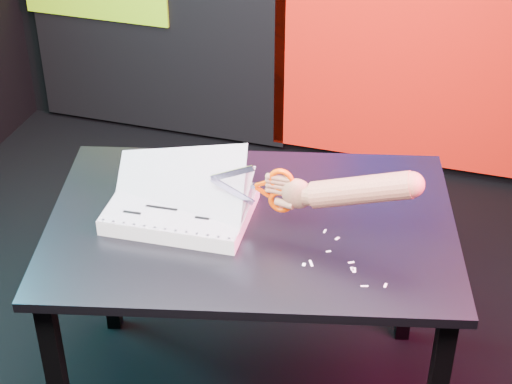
% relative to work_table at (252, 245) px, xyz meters
% --- Properties ---
extents(room, '(3.01, 3.01, 2.71)m').
position_rel_work_table_xyz_m(room, '(-0.23, 0.14, 0.69)').
color(room, black).
rests_on(room, ground).
extents(work_table, '(1.35, 1.06, 0.75)m').
position_rel_work_table_xyz_m(work_table, '(0.00, 0.00, 0.00)').
color(work_table, black).
rests_on(work_table, ground).
extents(printout_stack, '(0.44, 0.32, 0.22)m').
position_rel_work_table_xyz_m(printout_stack, '(-0.21, -0.03, 0.12)').
color(printout_stack, white).
rests_on(printout_stack, work_table).
extents(scissors, '(0.25, 0.02, 0.14)m').
position_rel_work_table_xyz_m(scissors, '(0.08, -0.03, 0.24)').
color(scissors, '#ACB0D5').
rests_on(scissors, printout_stack).
extents(hand_forearm, '(0.43, 0.08, 0.18)m').
position_rel_work_table_xyz_m(hand_forearm, '(0.29, -0.04, 0.28)').
color(hand_forearm, '#9E6943').
rests_on(hand_forearm, work_table).
extents(paper_clippings, '(0.24, 0.22, 0.00)m').
position_rel_work_table_xyz_m(paper_clippings, '(0.29, -0.12, 0.09)').
color(paper_clippings, silver).
rests_on(paper_clippings, work_table).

